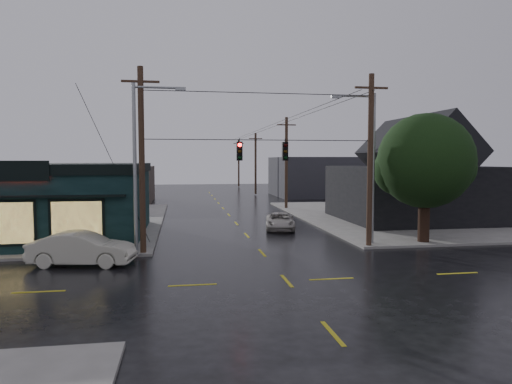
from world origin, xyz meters
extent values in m
plane|color=black|center=(0.00, 0.00, 0.00)|extent=(160.00, 160.00, 0.00)
cube|color=slate|center=(20.00, 20.00, 0.07)|extent=(28.00, 28.00, 0.15)
cube|color=black|center=(-15.00, 13.00, 2.25)|extent=(16.00, 12.00, 4.20)
cube|color=black|center=(-15.00, 13.00, 4.65)|extent=(16.30, 12.30, 0.60)
cube|color=black|center=(15.00, 17.00, 2.40)|extent=(12.00, 11.00, 4.50)
cylinder|color=black|center=(10.33, 7.11, 1.99)|extent=(0.70, 0.70, 3.67)
sphere|color=black|center=(10.33, 7.11, 5.13)|extent=(5.81, 5.81, 5.81)
cylinder|color=black|center=(0.00, 6.50, 6.30)|extent=(13.00, 0.04, 0.04)
cube|color=#3C332C|center=(-14.00, 40.00, 2.20)|extent=(12.00, 10.00, 4.40)
cube|color=#2C2D32|center=(16.00, 45.00, 2.80)|extent=(14.00, 12.00, 5.60)
imported|color=#B6B49F|center=(-9.26, 4.46, 0.83)|extent=(5.24, 2.55, 1.65)
imported|color=#AEA8A0|center=(2.83, 14.24, 0.62)|extent=(2.87, 4.80, 1.25)
camera|label=1|loc=(-4.42, -18.75, 5.17)|focal=32.00mm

